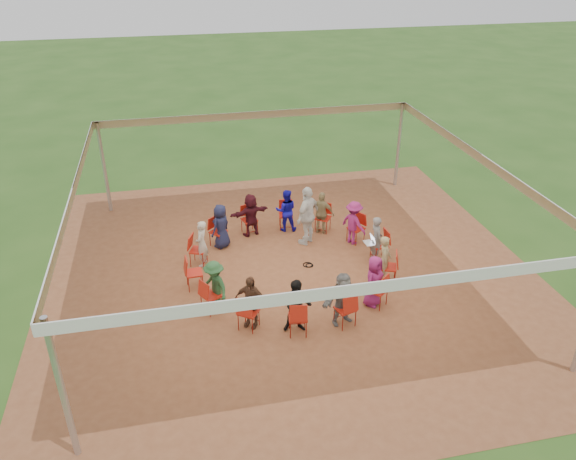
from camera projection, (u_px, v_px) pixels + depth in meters
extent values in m
plane|color=#2A4F18|center=(291.00, 273.00, 15.23)|extent=(80.00, 80.00, 0.00)
plane|color=brown|center=(291.00, 272.00, 15.23)|extent=(13.00, 13.00, 0.00)
cylinder|color=#B2B2B7|center=(62.00, 390.00, 9.28)|extent=(0.12, 0.12, 3.00)
cylinder|color=#B2B2B7|center=(104.00, 168.00, 17.89)|extent=(0.12, 0.12, 3.00)
cylinder|color=#B2B2B7|center=(399.00, 146.00, 19.76)|extent=(0.12, 0.12, 3.00)
plane|color=white|center=(291.00, 170.00, 13.81)|extent=(10.30, 10.30, 0.00)
cube|color=white|center=(358.00, 290.00, 9.44)|extent=(10.30, 0.03, 0.24)
cube|color=white|center=(257.00, 115.00, 18.30)|extent=(10.30, 0.03, 0.24)
cube|color=white|center=(73.00, 193.00, 12.91)|extent=(0.03, 10.30, 0.24)
cube|color=white|center=(481.00, 159.00, 14.83)|extent=(0.03, 10.30, 0.24)
imported|color=slate|center=(376.00, 239.00, 15.52)|extent=(0.35, 0.51, 1.34)
imported|color=#871D5F|center=(354.00, 223.00, 16.36)|extent=(0.80, 0.96, 1.34)
imported|color=#98895C|center=(322.00, 213.00, 16.92)|extent=(0.87, 0.78, 1.34)
imported|color=#1310A9|center=(286.00, 210.00, 17.08)|extent=(0.70, 0.47, 1.34)
imported|color=#45121C|center=(251.00, 215.00, 16.82)|extent=(1.32, 0.80, 1.34)
imported|color=#181C3B|center=(221.00, 226.00, 16.17)|extent=(0.73, 0.71, 1.34)
imported|color=#B7AFA1|center=(202.00, 244.00, 15.28)|extent=(0.48, 0.57, 1.34)
imported|color=#26552D|center=(215.00, 286.00, 13.46)|extent=(0.80, 0.96, 1.34)
imported|color=#503222|center=(250.00, 301.00, 12.90)|extent=(0.87, 0.78, 1.34)
imported|color=black|center=(298.00, 306.00, 12.74)|extent=(0.70, 0.47, 1.34)
imported|color=slate|center=(343.00, 298.00, 13.01)|extent=(1.32, 0.80, 1.34)
imported|color=#871D5F|center=(374.00, 281.00, 13.66)|extent=(0.73, 0.71, 1.34)
imported|color=#98895C|center=(385.00, 259.00, 14.55)|extent=(0.48, 0.57, 1.34)
imported|color=silver|center=(308.00, 215.00, 16.27)|extent=(1.13, 1.12, 1.80)
torus|color=black|center=(308.00, 265.00, 15.56)|extent=(0.35, 0.35, 0.03)
torus|color=black|center=(309.00, 265.00, 15.53)|extent=(0.28, 0.28, 0.03)
cube|color=#B7B7BC|center=(369.00, 243.00, 15.51)|extent=(0.26, 0.36, 0.02)
cube|color=#B7B7BC|center=(373.00, 239.00, 15.48)|extent=(0.10, 0.35, 0.22)
cube|color=#CCE0FF|center=(373.00, 239.00, 15.48)|extent=(0.07, 0.31, 0.19)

